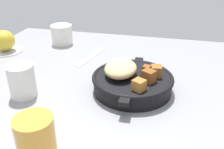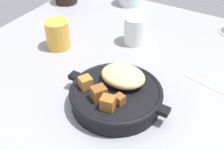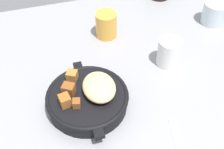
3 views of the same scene
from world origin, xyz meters
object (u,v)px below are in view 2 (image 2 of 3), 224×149
Objects in this scene: butter_knife at (218,89)px; juice_glass_amber at (58,34)px; cast_iron_skillet at (117,93)px; white_creamer_pitcher at (135,30)px.

juice_glass_amber is (-46.82, -4.51, 4.06)cm from butter_knife.
white_creamer_pitcher is (-8.96, 26.61, 1.18)cm from cast_iron_skillet.
juice_glass_amber is (-18.56, -13.93, -0.01)cm from white_creamer_pitcher.
butter_knife is 2.15× the size of juice_glass_amber.
white_creamer_pitcher is at bearing 174.02° from butter_knife.
cast_iron_skillet is at bearing -125.84° from butter_knife.
juice_glass_amber is at bearing -143.12° from white_creamer_pitcher.
cast_iron_skillet is at bearing -24.74° from juice_glass_amber.
cast_iron_skillet is 3.04× the size of juice_glass_amber.
butter_knife is 2.14× the size of white_creamer_pitcher.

